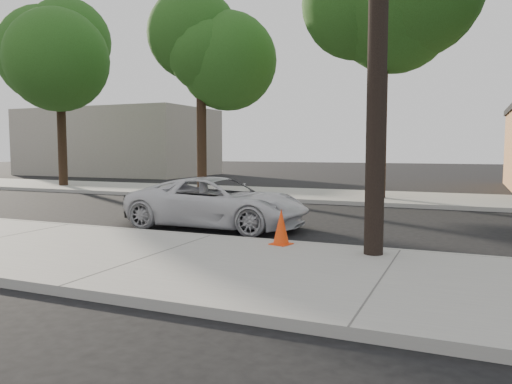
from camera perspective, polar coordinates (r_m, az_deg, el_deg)
ground at (r=12.84m, az=-0.69°, el=-4.11°), size 120.00×120.00×0.00m
near_sidewalk at (r=9.12m, az=-11.74°, el=-7.49°), size 90.00×4.40×0.15m
far_sidewalk at (r=20.83m, az=8.79°, el=-0.45°), size 90.00×5.00×0.15m
curb_near at (r=10.96m, az=-5.14°, el=-5.30°), size 90.00×0.12×0.16m
building_far at (r=40.36m, az=-15.45°, el=5.49°), size 14.00×8.00×5.00m
tree_a at (r=27.50m, az=-21.48°, el=14.08°), size 4.65×4.50×9.00m
tree_b at (r=22.86m, az=-6.08°, el=15.35°), size 4.34×4.20×8.45m
tree_c at (r=20.05m, az=14.91°, el=18.91°), size 4.96×4.80×9.55m
police_cruiser at (r=12.81m, az=-4.37°, el=-1.21°), size 4.68×2.16×1.30m
traffic_cone at (r=9.81m, az=2.89°, el=-4.04°), size 0.44×0.44×0.71m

